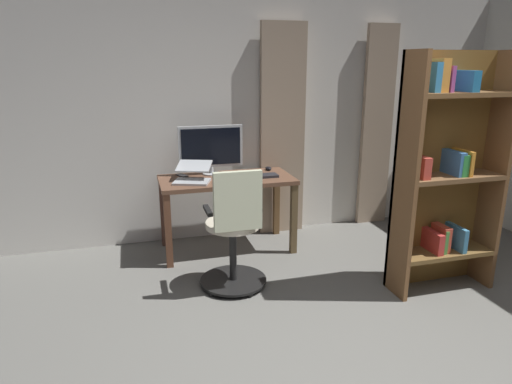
% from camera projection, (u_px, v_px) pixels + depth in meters
% --- Properties ---
extents(back_room_partition, '(5.83, 0.10, 2.51)m').
position_uv_depth(back_room_partition, '(243.00, 118.00, 4.74)').
color(back_room_partition, silver).
rests_on(back_room_partition, ground).
extents(curtain_left_panel, '(0.35, 0.06, 2.21)m').
position_uv_depth(curtain_left_panel, '(377.00, 128.00, 5.08)').
color(curtain_left_panel, tan).
rests_on(curtain_left_panel, ground).
extents(curtain_right_panel, '(0.48, 0.06, 2.21)m').
position_uv_depth(curtain_right_panel, '(282.00, 132.00, 4.79)').
color(curtain_right_panel, tan).
rests_on(curtain_right_panel, ground).
extents(desk, '(1.28, 0.62, 0.74)m').
position_uv_depth(desk, '(227.00, 189.00, 4.42)').
color(desk, brown).
rests_on(desk, ground).
extents(office_chair, '(0.56, 0.56, 1.03)m').
position_uv_depth(office_chair, '(234.00, 234.00, 3.66)').
color(office_chair, black).
rests_on(office_chair, ground).
extents(computer_monitor, '(0.64, 0.18, 0.48)m').
position_uv_depth(computer_monitor, '(211.00, 148.00, 4.46)').
color(computer_monitor, '#B7BCC1').
rests_on(computer_monitor, desk).
extents(computer_keyboard, '(0.38, 0.14, 0.02)m').
position_uv_depth(computer_keyboard, '(258.00, 176.00, 4.40)').
color(computer_keyboard, '#232328').
rests_on(computer_keyboard, desk).
extents(laptop, '(0.42, 0.44, 0.17)m').
position_uv_depth(laptop, '(193.00, 176.00, 4.23)').
color(laptop, '#B7BCC1').
rests_on(laptop, desk).
extents(computer_mouse, '(0.06, 0.10, 0.04)m').
position_uv_depth(computer_mouse, '(268.00, 168.00, 4.69)').
color(computer_mouse, black).
rests_on(computer_mouse, desk).
extents(cell_phone_face_up, '(0.12, 0.16, 0.01)m').
position_uv_depth(cell_phone_face_up, '(182.00, 175.00, 4.46)').
color(cell_phone_face_up, '#333338').
rests_on(cell_phone_face_up, desk).
extents(bookshelf, '(0.85, 0.30, 1.90)m').
position_uv_depth(bookshelf, '(445.00, 172.00, 3.59)').
color(bookshelf, brown).
rests_on(bookshelf, ground).
extents(floor_lamp, '(0.28, 0.28, 1.67)m').
position_uv_depth(floor_lamp, '(477.00, 116.00, 4.86)').
color(floor_lamp, black).
rests_on(floor_lamp, ground).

